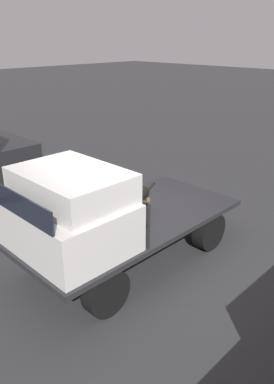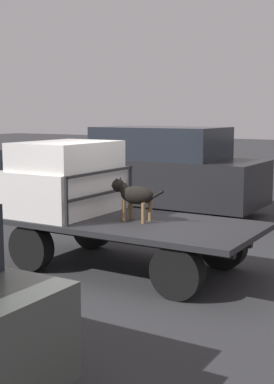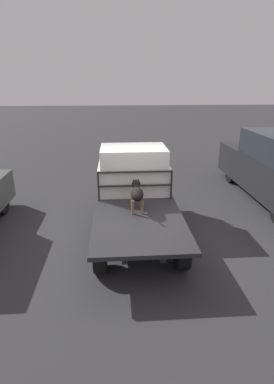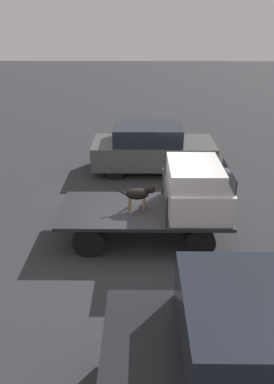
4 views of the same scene
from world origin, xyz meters
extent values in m
plane|color=#2D2D30|center=(0.00, 0.00, 0.00)|extent=(80.00, 80.00, 0.00)
cylinder|color=black|center=(1.22, 0.77, 0.35)|extent=(0.70, 0.24, 0.70)
cylinder|color=black|center=(1.22, -0.77, 0.35)|extent=(0.70, 0.24, 0.70)
cylinder|color=black|center=(-1.22, 0.77, 0.35)|extent=(0.70, 0.24, 0.70)
cylinder|color=black|center=(-1.22, -0.77, 0.35)|extent=(0.70, 0.24, 0.70)
cube|color=black|center=(0.00, 0.33, 0.59)|extent=(3.61, 0.10, 0.18)
cube|color=black|center=(0.00, -0.33, 0.59)|extent=(3.61, 0.10, 0.18)
cube|color=#232326|center=(0.00, 0.00, 0.72)|extent=(3.93, 1.87, 0.08)
cube|color=silver|center=(1.23, 0.00, 1.11)|extent=(1.37, 1.75, 0.70)
cube|color=silver|center=(1.13, 0.00, 1.67)|extent=(1.16, 1.61, 0.43)
cube|color=black|center=(1.90, 0.00, 1.61)|extent=(0.02, 1.43, 0.32)
cube|color=#232326|center=(0.47, 0.85, 1.11)|extent=(0.04, 0.04, 0.71)
cube|color=#232326|center=(0.47, -0.85, 1.11)|extent=(0.04, 0.04, 0.71)
cube|color=#232326|center=(0.47, 0.00, 1.44)|extent=(0.04, 1.71, 0.04)
cube|color=#232326|center=(0.47, 0.00, 1.11)|extent=(0.04, 1.71, 0.04)
cylinder|color=brown|center=(0.00, 0.10, 0.91)|extent=(0.06, 0.06, 0.30)
cylinder|color=brown|center=(0.00, -0.10, 0.91)|extent=(0.06, 0.06, 0.30)
cylinder|color=brown|center=(-0.33, 0.10, 0.91)|extent=(0.06, 0.06, 0.30)
cylinder|color=brown|center=(-0.33, -0.10, 0.91)|extent=(0.06, 0.06, 0.30)
ellipsoid|color=black|center=(-0.16, 0.00, 1.14)|extent=(0.54, 0.27, 0.27)
sphere|color=brown|center=(-0.01, 0.00, 1.10)|extent=(0.12, 0.12, 0.12)
cylinder|color=black|center=(0.07, 0.00, 1.22)|extent=(0.19, 0.15, 0.18)
sphere|color=black|center=(0.17, 0.00, 1.26)|extent=(0.19, 0.19, 0.19)
cone|color=brown|center=(0.25, 0.00, 1.25)|extent=(0.11, 0.11, 0.11)
cone|color=black|center=(0.16, 0.06, 1.35)|extent=(0.06, 0.08, 0.10)
cone|color=black|center=(0.16, -0.05, 1.35)|extent=(0.06, 0.08, 0.10)
cylinder|color=black|center=(-0.49, 0.00, 1.17)|extent=(0.23, 0.04, 0.16)
cylinder|color=black|center=(1.61, 3.55, 0.30)|extent=(0.60, 0.20, 0.60)
cylinder|color=black|center=(3.80, -3.64, 0.30)|extent=(0.60, 0.20, 0.60)
camera|label=1|loc=(3.89, 4.01, 3.57)|focal=35.00mm
camera|label=2|loc=(-4.12, 6.62, 2.33)|focal=50.00mm
camera|label=3|loc=(-6.11, 0.43, 3.41)|focal=28.00mm
camera|label=4|loc=(-0.08, -7.76, 4.83)|focal=35.00mm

